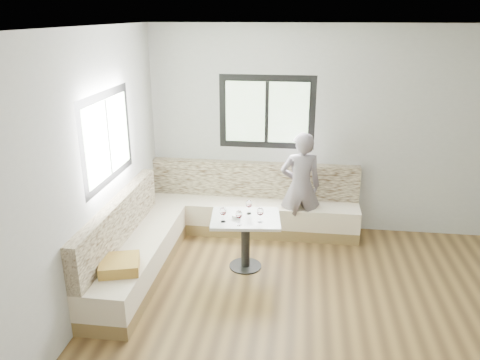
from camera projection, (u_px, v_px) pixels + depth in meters
name	position (u px, v px, depth m)	size (l,w,h in m)	color
room	(339.00, 198.00, 4.03)	(5.01, 5.01, 2.81)	brown
banquette	(206.00, 225.00, 6.03)	(2.90, 2.80, 0.95)	olive
table	(246.00, 230.00, 5.53)	(0.86, 0.71, 0.66)	black
person	(300.00, 187.00, 6.19)	(0.54, 0.36, 1.49)	slate
olive_ramekin	(236.00, 216.00, 5.45)	(0.10, 0.10, 0.04)	white
wine_glass_a	(223.00, 212.00, 5.32)	(0.08, 0.08, 0.17)	white
wine_glass_b	(239.00, 215.00, 5.24)	(0.08, 0.08, 0.17)	white
wine_glass_c	(260.00, 212.00, 5.31)	(0.08, 0.08, 0.17)	white
wine_glass_d	(249.00, 204.00, 5.53)	(0.08, 0.08, 0.17)	white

